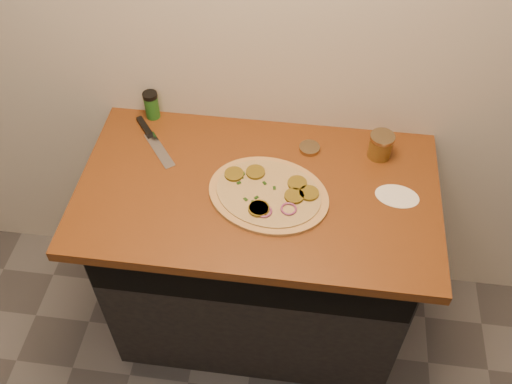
# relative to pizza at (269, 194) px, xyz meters

# --- Properties ---
(cabinet) EXTENTS (1.10, 0.60, 0.86)m
(cabinet) POSITION_rel_pizza_xyz_m (-0.04, 0.06, -0.48)
(cabinet) COLOR black
(cabinet) RESTS_ON ground
(countertop) EXTENTS (1.20, 0.70, 0.04)m
(countertop) POSITION_rel_pizza_xyz_m (-0.04, 0.03, -0.03)
(countertop) COLOR brown
(countertop) RESTS_ON cabinet
(pizza) EXTENTS (0.49, 0.49, 0.03)m
(pizza) POSITION_rel_pizza_xyz_m (0.00, 0.00, 0.00)
(pizza) COLOR tan
(pizza) RESTS_ON countertop
(chefs_knife) EXTENTS (0.20, 0.25, 0.02)m
(chefs_knife) POSITION_rel_pizza_xyz_m (-0.45, 0.22, -0.00)
(chefs_knife) COLOR #B7BAC1
(chefs_knife) RESTS_ON countertop
(mason_jar_lid) EXTENTS (0.10, 0.10, 0.02)m
(mason_jar_lid) POSITION_rel_pizza_xyz_m (0.12, 0.23, -0.00)
(mason_jar_lid) COLOR #937C55
(mason_jar_lid) RESTS_ON countertop
(salsa_jar) EXTENTS (0.08, 0.08, 0.09)m
(salsa_jar) POSITION_rel_pizza_xyz_m (0.36, 0.24, 0.04)
(salsa_jar) COLOR #A31210
(salsa_jar) RESTS_ON countertop
(spice_shaker) EXTENTS (0.05, 0.05, 0.11)m
(spice_shaker) POSITION_rel_pizza_xyz_m (-0.47, 0.33, 0.04)
(spice_shaker) COLOR #1F5F1E
(spice_shaker) RESTS_ON countertop
(flour_spill) EXTENTS (0.16, 0.16, 0.00)m
(flour_spill) POSITION_rel_pizza_xyz_m (0.42, 0.05, -0.01)
(flour_spill) COLOR white
(flour_spill) RESTS_ON countertop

